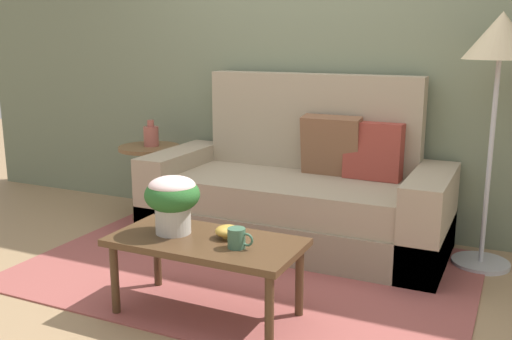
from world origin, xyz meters
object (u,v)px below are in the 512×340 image
coffee_table (206,248)px  floor_lamp (500,55)px  side_table (150,169)px  snack_bowl (228,231)px  table_vase (151,135)px  couch (299,196)px  potted_plant (172,197)px  coffee_mug (237,238)px

coffee_table → floor_lamp: bearing=47.1°
side_table → snack_bowl: 1.78m
floor_lamp → table_vase: size_ratio=7.67×
couch → potted_plant: bearing=-100.3°
potted_plant → couch: bearing=79.7°
couch → side_table: (-1.25, 0.00, 0.07)m
table_vase → potted_plant: bearing=-51.0°
coffee_table → table_vase: size_ratio=4.81×
side_table → coffee_mug: size_ratio=4.42×
table_vase → side_table: bearing=-122.5°
potted_plant → snack_bowl: potted_plant is taller
coffee_table → snack_bowl: size_ratio=7.52×
couch → floor_lamp: floor_lamp is taller
couch → snack_bowl: bearing=-86.6°
side_table → table_vase: 0.27m
potted_plant → coffee_mug: size_ratio=2.27×
couch → table_vase: (-1.24, 0.02, 0.34)m
couch → side_table: bearing=180.0°
couch → potted_plant: size_ratio=6.83×
snack_bowl → table_vase: table_vase is taller
potted_plant → table_vase: size_ratio=1.49×
coffee_table → snack_bowl: bearing=32.8°
coffee_table → table_vase: bearing=133.9°
table_vase → coffee_table: bearing=-46.1°
side_table → coffee_mug: bearing=-42.2°
coffee_mug → snack_bowl: bearing=135.8°
coffee_table → floor_lamp: (1.24, 1.33, 0.94)m
snack_bowl → coffee_mug: bearing=-44.2°
potted_plant → snack_bowl: bearing=9.4°
floor_lamp → coffee_mug: (-1.03, -1.38, -0.85)m
side_table → coffee_mug: 1.93m
side_table → floor_lamp: (2.46, 0.08, 0.91)m
couch → coffee_table: size_ratio=2.11×
table_vase → snack_bowl: bearing=-42.6°
table_vase → floor_lamp: bearing=1.5°
coffee_table → coffee_mug: bearing=-12.7°
coffee_table → coffee_mug: size_ratio=7.33×
coffee_mug → snack_bowl: size_ratio=1.03×
coffee_table → side_table: 1.75m
floor_lamp → snack_bowl: 1.91m
snack_bowl → potted_plant: bearing=-170.6°
couch → snack_bowl: 1.20m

